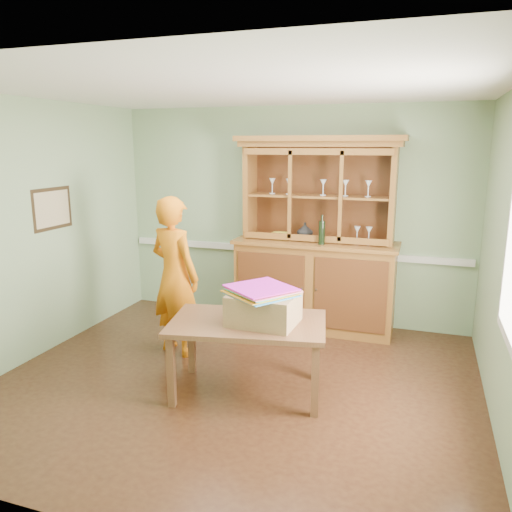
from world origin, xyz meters
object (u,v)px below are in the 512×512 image
(dining_table, at_px, (248,330))
(cardboard_box, at_px, (264,308))
(person, at_px, (175,276))
(china_hutch, at_px, (316,263))

(dining_table, bearing_deg, cardboard_box, -10.74)
(person, bearing_deg, china_hutch, -117.49)
(china_hutch, distance_m, dining_table, 1.89)
(china_hutch, relative_size, person, 1.36)
(person, bearing_deg, dining_table, 167.37)
(china_hutch, xyz_separation_m, dining_table, (-0.21, -1.87, -0.21))
(cardboard_box, distance_m, person, 1.36)
(china_hutch, height_order, cardboard_box, china_hutch)
(china_hutch, distance_m, cardboard_box, 1.87)
(dining_table, height_order, cardboard_box, cardboard_box)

